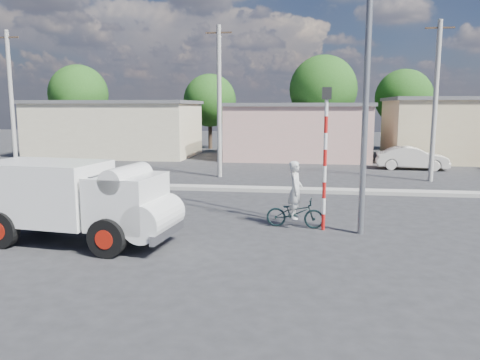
# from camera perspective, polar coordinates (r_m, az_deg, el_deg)

# --- Properties ---
(ground_plane) EXTENTS (120.00, 120.00, 0.00)m
(ground_plane) POSITION_cam_1_polar(r_m,az_deg,el_deg) (13.64, -3.36, -7.20)
(ground_plane) COLOR #29282B
(ground_plane) RESTS_ON ground
(median) EXTENTS (40.00, 0.80, 0.16)m
(median) POSITION_cam_1_polar(r_m,az_deg,el_deg) (21.33, 0.85, -1.08)
(median) COLOR #99968E
(median) RESTS_ON ground
(truck) EXTENTS (5.68, 2.70, 2.26)m
(truck) POSITION_cam_1_polar(r_m,az_deg,el_deg) (13.72, -19.08, -2.20)
(truck) COLOR black
(truck) RESTS_ON ground
(bicycle) EXTENTS (1.86, 0.79, 0.95)m
(bicycle) POSITION_cam_1_polar(r_m,az_deg,el_deg) (14.87, 6.72, -3.99)
(bicycle) COLOR #152829
(bicycle) RESTS_ON ground
(cyclist) EXTENTS (0.49, 0.70, 1.82)m
(cyclist) POSITION_cam_1_polar(r_m,az_deg,el_deg) (14.78, 6.75, -2.35)
(cyclist) COLOR silver
(cyclist) RESTS_ON ground
(car_cream) EXTENTS (4.30, 1.79, 1.38)m
(car_cream) POSITION_cam_1_polar(r_m,az_deg,el_deg) (30.34, 20.23, 2.53)
(car_cream) COLOR silver
(car_cream) RESTS_ON ground
(traffic_pole) EXTENTS (0.28, 0.18, 4.36)m
(traffic_pole) POSITION_cam_1_polar(r_m,az_deg,el_deg) (14.40, 10.36, 4.04)
(traffic_pole) COLOR red
(traffic_pole) RESTS_ON ground
(streetlight) EXTENTS (2.34, 0.22, 9.00)m
(streetlight) POSITION_cam_1_polar(r_m,az_deg,el_deg) (14.17, 14.59, 13.41)
(streetlight) COLOR slate
(streetlight) RESTS_ON ground
(building_row) EXTENTS (37.80, 7.30, 4.44)m
(building_row) POSITION_cam_1_polar(r_m,az_deg,el_deg) (34.91, 5.53, 6.18)
(building_row) COLOR beige
(building_row) RESTS_ON ground
(tree_row) EXTENTS (51.24, 7.43, 8.42)m
(tree_row) POSITION_cam_1_polar(r_m,az_deg,el_deg) (41.67, 14.89, 10.25)
(tree_row) COLOR #38281E
(tree_row) RESTS_ON ground
(utility_poles) EXTENTS (35.40, 0.24, 8.00)m
(utility_poles) POSITION_cam_1_polar(r_m,az_deg,el_deg) (24.85, 9.61, 9.46)
(utility_poles) COLOR #99968E
(utility_poles) RESTS_ON ground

